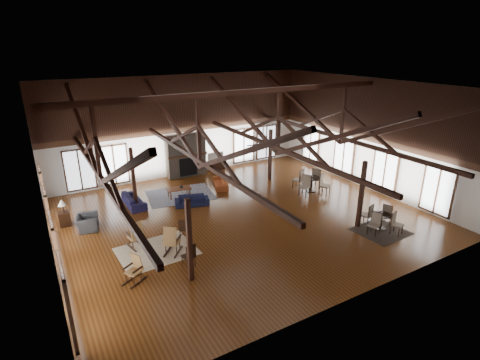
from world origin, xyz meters
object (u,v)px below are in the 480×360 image
coffee_table (179,189)px  tv_console (216,165)px  sofa_orange (221,182)px  sofa_navy_front (192,201)px  sofa_navy_left (134,200)px  cafe_table_far (311,182)px  armchair (87,223)px  cafe_table_near (381,219)px

coffee_table → tv_console: bearing=46.8°
sofa_orange → coffee_table: sofa_orange is taller
sofa_navy_front → coffee_table: (-0.15, 1.39, 0.18)m
sofa_navy_left → cafe_table_far: cafe_table_far is taller
armchair → cafe_table_far: size_ratio=0.46×
coffee_table → tv_console: 4.77m
sofa_navy_left → armchair: (-2.45, -1.54, 0.03)m
cafe_table_far → sofa_navy_front: bearing=166.9°
sofa_navy_front → sofa_navy_left: (-2.54, 1.43, 0.05)m
sofa_orange → armchair: armchair is taller
armchair → tv_console: (8.51, 4.54, -0.04)m
armchair → cafe_table_far: 11.50m
coffee_table → armchair: 5.06m
cafe_table_far → armchair: bearing=173.1°
armchair → sofa_orange: bearing=-64.3°
sofa_navy_front → cafe_table_near: 8.97m
armchair → cafe_table_far: bearing=-84.1°
coffee_table → tv_console: (3.68, 3.03, -0.14)m
cafe_table_near → tv_console: size_ratio=1.64×
cafe_table_near → cafe_table_far: bearing=87.2°
sofa_navy_front → sofa_navy_left: size_ratio=0.84×
armchair → tv_console: armchair is taller
armchair → cafe_table_near: cafe_table_near is taller
coffee_table → tv_console: size_ratio=1.15×
sofa_orange → cafe_table_near: bearing=44.8°
sofa_navy_front → cafe_table_far: (6.43, -1.50, 0.31)m
coffee_table → cafe_table_near: (6.34, -7.89, 0.06)m
sofa_navy_left → sofa_navy_front: bearing=-120.2°
sofa_orange → cafe_table_near: (3.75, -8.08, 0.23)m
tv_console → cafe_table_far: bearing=-63.9°
sofa_orange → coffee_table: 2.60m
cafe_table_near → tv_console: 11.23m
sofa_navy_front → cafe_table_far: 6.61m
cafe_table_far → tv_console: 6.60m
sofa_navy_left → tv_console: sofa_navy_left is taller
sofa_navy_front → coffee_table: size_ratio=1.27×
sofa_navy_left → coffee_table: bearing=-91.6°
sofa_navy_front → sofa_orange: size_ratio=0.96×
sofa_navy_left → cafe_table_near: (8.72, -7.92, 0.19)m
sofa_navy_left → armchair: 2.89m
coffee_table → sofa_navy_front: bearing=-76.4°
coffee_table → tv_console: tv_console is taller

